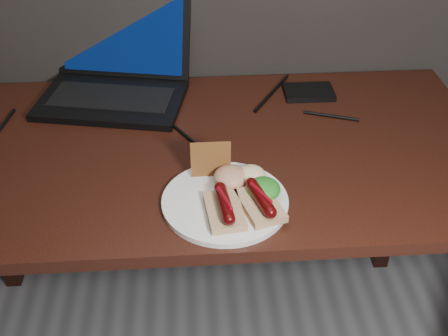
% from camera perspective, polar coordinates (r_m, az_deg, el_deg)
% --- Properties ---
extents(desk, '(1.40, 0.70, 0.75)m').
position_cam_1_polar(desk, '(1.37, -2.69, -0.91)').
color(desk, '#37150D').
rests_on(desk, ground).
extents(laptop, '(0.43, 0.39, 0.25)m').
position_cam_1_polar(laptop, '(1.54, -10.91, 9.37)').
color(laptop, black).
rests_on(laptop, desk).
extents(hard_drive, '(0.13, 0.09, 0.02)m').
position_cam_1_polar(hard_drive, '(1.54, 8.62, 7.62)').
color(hard_drive, black).
rests_on(hard_drive, desk).
extents(desk_cables, '(0.91, 0.36, 0.01)m').
position_cam_1_polar(desk_cables, '(1.43, -3.31, 5.22)').
color(desk_cables, black).
rests_on(desk_cables, desk).
extents(plate, '(0.30, 0.30, 0.01)m').
position_cam_1_polar(plate, '(1.15, 0.10, -3.44)').
color(plate, silver).
rests_on(plate, desk).
extents(bread_sausage_center, '(0.08, 0.12, 0.04)m').
position_cam_1_polar(bread_sausage_center, '(1.10, 0.05, -4.04)').
color(bread_sausage_center, tan).
rests_on(bread_sausage_center, plate).
extents(bread_sausage_right, '(0.10, 0.13, 0.04)m').
position_cam_1_polar(bread_sausage_right, '(1.12, 3.71, -3.46)').
color(bread_sausage_right, tan).
rests_on(bread_sausage_right, plate).
extents(crispbread, '(0.09, 0.01, 0.08)m').
position_cam_1_polar(crispbread, '(1.19, -1.36, 0.88)').
color(crispbread, '#9B5A2A').
rests_on(crispbread, plate).
extents(salad_greens, '(0.07, 0.07, 0.04)m').
position_cam_1_polar(salad_greens, '(1.15, 4.03, -2.14)').
color(salad_greens, '#125D16').
rests_on(salad_greens, plate).
extents(salsa_mound, '(0.07, 0.07, 0.04)m').
position_cam_1_polar(salsa_mound, '(1.18, 0.68, -0.93)').
color(salsa_mound, maroon).
rests_on(salsa_mound, plate).
extents(coleslaw_mound, '(0.06, 0.06, 0.04)m').
position_cam_1_polar(coleslaw_mound, '(1.18, 2.72, -0.75)').
color(coleslaw_mound, beige).
rests_on(coleslaw_mound, plate).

